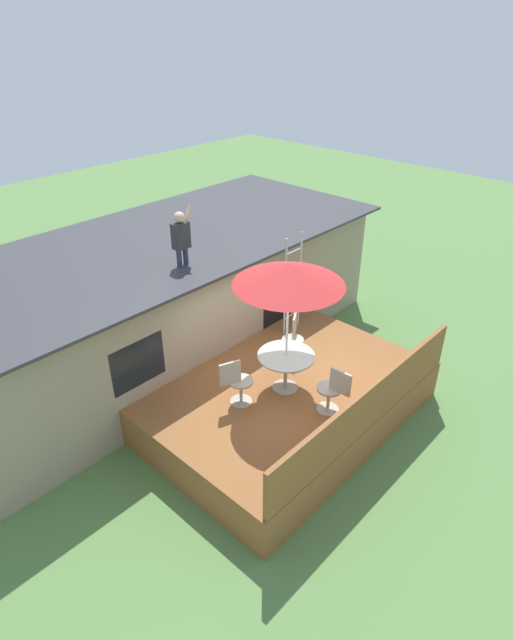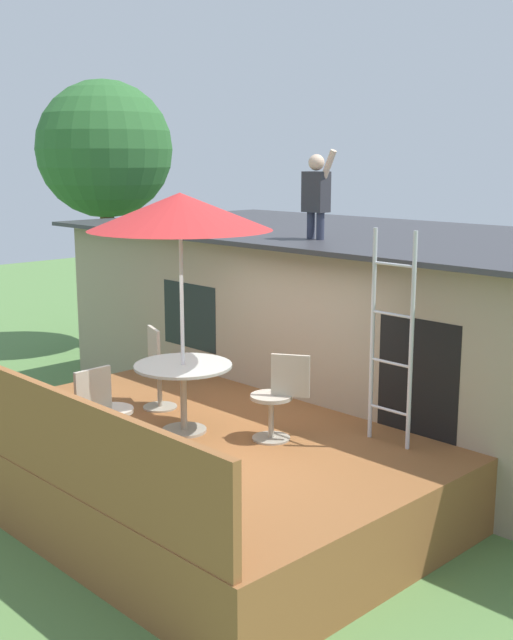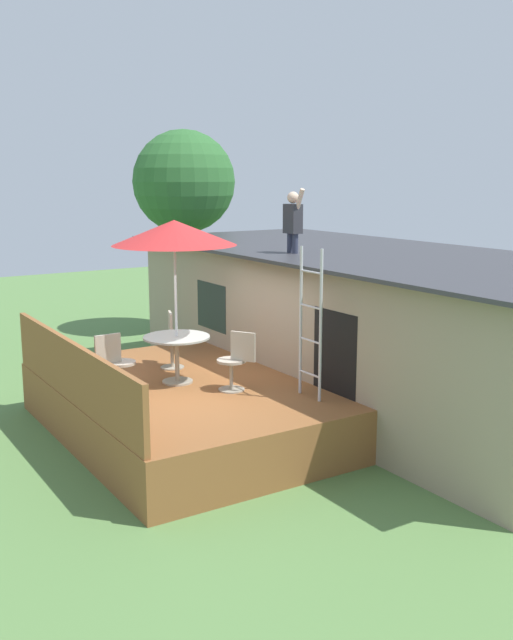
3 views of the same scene
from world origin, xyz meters
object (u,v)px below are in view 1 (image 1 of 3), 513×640
object	(u,v)px
patio_umbrella	(289,274)
patio_chair_right	(293,338)
patio_chair_near	(333,390)
patio_chair_left	(237,382)
person_figure	(181,235)
step_ladder	(293,284)
patio_table	(286,362)

from	to	relation	value
patio_umbrella	patio_chair_right	world-z (taller)	patio_umbrella
patio_umbrella	patio_chair_near	distance (m)	2.15
patio_chair_left	patio_chair_right	distance (m)	1.80
patio_chair_left	patio_chair_right	world-z (taller)	same
patio_chair_right	person_figure	bearing A→B (deg)	-89.81
patio_umbrella	step_ladder	world-z (taller)	patio_umbrella
patio_chair_left	patio_chair_right	bearing A→B (deg)	27.06
person_figure	patio_chair_near	xyz separation A→B (m)	(0.33, -3.42, -2.03)
patio_chair_left	patio_umbrella	bearing A→B (deg)	0.00
patio_chair_left	patio_chair_near	bearing A→B (deg)	-34.00
person_figure	patio_chair_near	size ratio (longest dim) A/B	1.21
step_ladder	patio_chair_left	world-z (taller)	step_ladder
patio_chair_right	patio_table	bearing A→B (deg)	-0.00
patio_table	patio_chair_near	world-z (taller)	patio_chair_near
step_ladder	patio_chair_near	xyz separation A→B (m)	(-1.68, -2.32, -0.64)
step_ladder	patio_chair_right	distance (m)	1.31
patio_table	patio_chair_right	distance (m)	1.04
patio_umbrella	patio_chair_right	bearing A→B (deg)	31.77
patio_umbrella	patio_chair_near	bearing A→B (deg)	-87.15
step_ladder	patio_chair_right	size ratio (longest dim) A/B	2.39
step_ladder	patio_chair_left	size ratio (longest dim) A/B	2.39
patio_chair_left	patio_table	bearing A→B (deg)	0.00
patio_chair_right	patio_chair_left	bearing A→B (deg)	-25.51
patio_table	patio_chair_right	size ratio (longest dim) A/B	1.13
patio_umbrella	step_ladder	bearing A→B (deg)	36.83
patio_table	patio_umbrella	size ratio (longest dim) A/B	0.41
patio_table	step_ladder	distance (m)	2.22
patio_umbrella	patio_chair_near	size ratio (longest dim) A/B	2.76
patio_table	step_ladder	world-z (taller)	step_ladder
patio_chair_left	patio_chair_near	xyz separation A→B (m)	(0.96, -1.37, 0.00)
patio_chair_left	person_figure	bearing A→B (deg)	93.61
patio_chair_near	patio_chair_right	bearing A→B (deg)	-30.73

